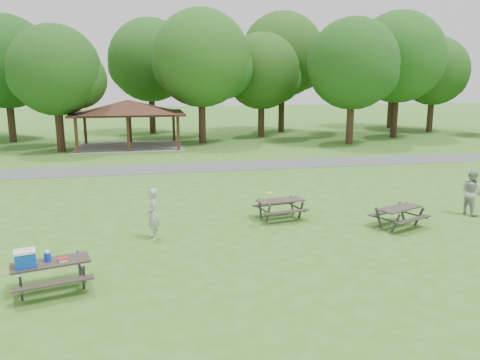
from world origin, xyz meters
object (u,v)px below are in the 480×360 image
picnic_table_middle (280,204)px  frisbee_catcher (471,192)px  frisbee_thrower (153,214)px  picnic_table_near (43,265)px

picnic_table_middle → frisbee_catcher: (7.69, -0.92, 0.33)m
frisbee_catcher → frisbee_thrower: bearing=81.9°
picnic_table_near → picnic_table_middle: 9.25m
picnic_table_middle → frisbee_thrower: size_ratio=1.15×
picnic_table_middle → frisbee_thrower: 5.14m
frisbee_thrower → frisbee_catcher: (12.63, 0.50, 0.03)m
picnic_table_near → picnic_table_middle: size_ratio=1.10×
frisbee_thrower → frisbee_catcher: bearing=84.2°
picnic_table_near → frisbee_catcher: bearing=15.0°
picnic_table_near → frisbee_thrower: frisbee_thrower is taller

